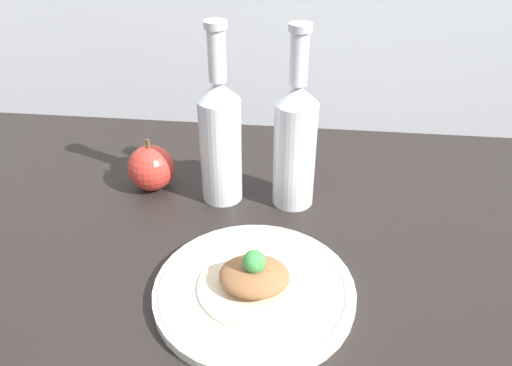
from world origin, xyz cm
name	(u,v)px	position (x,y,z in cm)	size (l,w,h in cm)	color
ground_plane	(216,280)	(0.00, 0.00, -2.00)	(180.00, 110.00, 4.00)	black
plate	(254,290)	(6.66, -4.54, 1.04)	(29.84, 29.84, 1.96)	silver
plated_food	(254,277)	(6.66, -4.54, 3.54)	(16.74, 16.74, 6.58)	beige
cider_bottle_left	(220,137)	(-2.37, 20.66, 12.83)	(7.60, 7.60, 33.32)	silver
cider_bottle_right	(295,141)	(11.02, 20.66, 12.83)	(7.60, 7.60, 33.32)	silver
apple	(151,168)	(-16.53, 22.21, 4.49)	(8.96, 8.96, 10.67)	red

